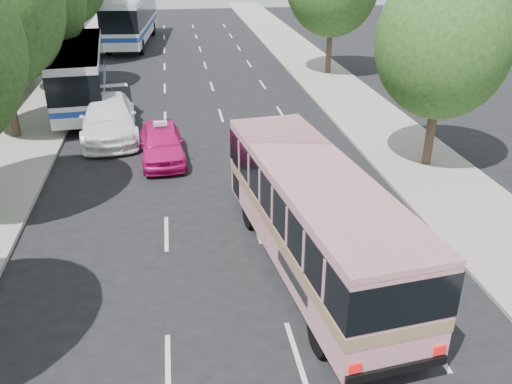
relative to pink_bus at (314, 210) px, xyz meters
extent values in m
plane|color=black|center=(-2.19, -1.34, -1.90)|extent=(120.00, 120.00, 0.00)
cube|color=#9E998E|center=(-10.69, 18.66, -1.82)|extent=(4.00, 90.00, 0.15)
cube|color=#9E998E|center=(6.31, 18.66, -1.84)|extent=(4.00, 90.00, 0.12)
cube|color=#9E998E|center=(-12.49, 18.66, -1.00)|extent=(0.30, 90.00, 1.50)
cylinder|color=#38281E|center=(-10.89, 12.66, 0.00)|extent=(0.36, 0.36, 3.80)
cylinder|color=#38281E|center=(-10.79, 20.66, -0.15)|extent=(0.36, 0.36, 3.50)
cylinder|color=#38281E|center=(-10.69, 28.66, 0.10)|extent=(0.36, 0.36, 3.99)
cylinder|color=#38281E|center=(-10.89, 36.66, -0.03)|extent=(0.36, 0.36, 3.72)
cylinder|color=#38281E|center=(6.51, 6.66, -0.28)|extent=(0.36, 0.36, 3.23)
ellipsoid|color=#1B4518|center=(6.51, 6.66, 3.12)|extent=(5.10, 5.10, 5.87)
sphere|color=#1B4518|center=(6.91, 6.36, 4.14)|extent=(3.32, 3.31, 3.31)
cylinder|color=#38281E|center=(6.81, 22.66, 0.00)|extent=(0.36, 0.36, 3.80)
cube|color=pink|center=(0.00, 0.00, -0.13)|extent=(3.51, 9.74, 2.55)
cube|color=#9E7A59|center=(0.00, 0.00, -0.42)|extent=(3.55, 9.77, 0.33)
cube|color=black|center=(0.00, 0.00, 0.34)|extent=(3.56, 9.78, 1.05)
cube|color=pink|center=(0.00, 0.00, 1.07)|extent=(3.53, 9.76, 0.15)
cylinder|color=black|center=(-1.38, 2.71, -1.40)|extent=(0.40, 1.02, 0.99)
cylinder|color=black|center=(0.69, 2.96, -1.40)|extent=(0.40, 1.02, 0.99)
cylinder|color=black|center=(-0.64, -3.34, -1.40)|extent=(0.40, 1.02, 0.99)
cylinder|color=black|center=(1.42, -3.09, -1.40)|extent=(0.40, 1.02, 0.99)
imported|color=#D0126E|center=(-4.19, 8.98, -1.14)|extent=(2.02, 4.51, 1.50)
imported|color=white|center=(-6.63, 12.32, -1.00)|extent=(3.13, 6.39, 1.79)
cube|color=silver|center=(-8.49, 17.54, 0.01)|extent=(3.31, 11.19, 2.80)
cube|color=black|center=(-8.49, 17.54, 0.35)|extent=(3.36, 11.22, 1.38)
cube|color=navy|center=(-8.49, 17.54, -0.70)|extent=(3.35, 11.21, 0.28)
cube|color=silver|center=(-8.49, 17.54, 1.35)|extent=(3.33, 11.21, 0.13)
cylinder|color=black|center=(-9.81, 20.93, -1.39)|extent=(0.38, 1.03, 1.01)
cylinder|color=black|center=(-7.78, 21.11, -1.39)|extent=(0.38, 1.03, 1.01)
cylinder|color=black|center=(-9.16, 13.61, -1.39)|extent=(0.38, 1.03, 1.01)
cylinder|color=black|center=(-7.13, 13.79, -1.39)|extent=(0.38, 1.03, 1.01)
cube|color=silver|center=(-6.69, 35.94, 0.40)|extent=(3.93, 13.48, 3.38)
cube|color=black|center=(-6.69, 35.94, 0.82)|extent=(3.98, 13.51, 1.66)
cube|color=navy|center=(-6.69, 35.94, -0.46)|extent=(3.97, 13.50, 0.33)
cylinder|color=black|center=(-7.59, 40.23, -1.29)|extent=(0.46, 1.24, 1.22)
cylinder|color=black|center=(-5.08, 40.02, -1.29)|extent=(0.46, 1.24, 1.22)
cylinder|color=black|center=(-8.34, 31.41, -1.29)|extent=(0.46, 1.24, 1.22)
cylinder|color=black|center=(-5.82, 31.20, -1.29)|extent=(0.46, 1.24, 1.22)
cube|color=silver|center=(-4.19, 8.98, -0.30)|extent=(0.56, 0.21, 0.18)
camera|label=1|loc=(-3.55, -12.60, 6.80)|focal=38.00mm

